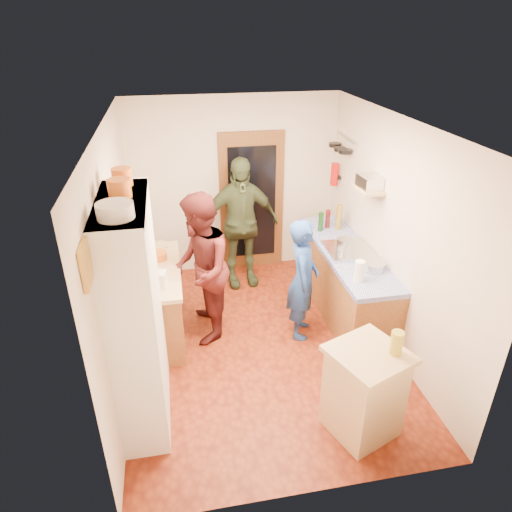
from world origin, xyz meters
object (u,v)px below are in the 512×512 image
object	(u,v)px
island_base	(364,394)
right_counter_base	(344,283)
person_left	(203,268)
person_hob	(305,281)
person_back	(241,223)
hutch_body	(137,317)

from	to	relation	value
island_base	right_counter_base	bearing A→B (deg)	74.75
person_left	person_hob	bearing A→B (deg)	80.94
person_hob	person_back	size ratio (longest dim) A/B	0.80
right_counter_base	person_back	bearing A→B (deg)	140.79
person_hob	right_counter_base	bearing A→B (deg)	-41.34
right_counter_base	person_back	size ratio (longest dim) A/B	1.17
person_left	person_back	xyz separation A→B (m)	(0.62, 1.12, 0.03)
person_back	right_counter_base	bearing A→B (deg)	-44.09
person_hob	person_back	xyz separation A→B (m)	(-0.54, 1.38, 0.19)
right_counter_base	island_base	distance (m)	2.01
person_hob	island_base	bearing A→B (deg)	-158.28
island_base	person_hob	world-z (taller)	person_hob
hutch_body	person_hob	bearing A→B (deg)	25.92
hutch_body	right_counter_base	size ratio (longest dim) A/B	1.00
right_counter_base	person_left	xyz separation A→B (m)	(-1.82, -0.14, 0.49)
right_counter_base	island_base	world-z (taller)	island_base
person_hob	person_back	bearing A→B (deg)	38.49
hutch_body	island_base	xyz separation A→B (m)	(1.97, -0.64, -0.67)
hutch_body	person_left	size ratio (longest dim) A/B	1.21
island_base	person_left	xyz separation A→B (m)	(-1.29, 1.80, 0.48)
hutch_body	right_counter_base	xyz separation A→B (m)	(2.50, 1.30, -0.68)
island_base	person_hob	xyz separation A→B (m)	(-0.13, 1.53, 0.32)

